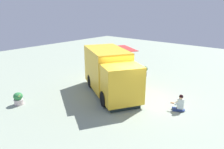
% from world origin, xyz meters
% --- Properties ---
extents(ground_plane, '(40.00, 40.00, 0.00)m').
position_xyz_m(ground_plane, '(0.00, 0.00, 0.00)').
color(ground_plane, '#96A48F').
extents(food_truck, '(5.38, 4.43, 2.59)m').
position_xyz_m(food_truck, '(-1.80, 0.10, 1.25)').
color(food_truck, yellow).
rests_on(food_truck, ground_plane).
extents(person_customer, '(0.78, 0.63, 0.87)m').
position_xyz_m(person_customer, '(2.38, 0.61, 0.33)').
color(person_customer, navy).
rests_on(person_customer, ground_plane).
extents(planter_flowering_near, '(0.49, 0.49, 0.68)m').
position_xyz_m(planter_flowering_near, '(-4.43, -4.34, 0.34)').
color(planter_flowering_near, beige).
rests_on(planter_flowering_near, ground_plane).
extents(planter_flowering_far, '(0.48, 0.48, 0.76)m').
position_xyz_m(planter_flowering_far, '(-2.01, 4.25, 0.40)').
color(planter_flowering_far, beige).
rests_on(planter_flowering_far, ground_plane).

